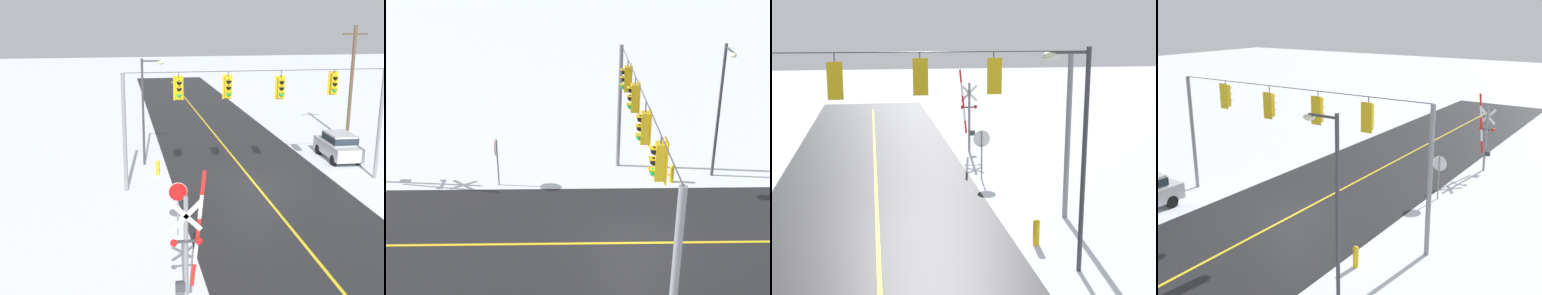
# 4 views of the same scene
# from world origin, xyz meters

# --- Properties ---
(ground_plane) EXTENTS (160.00, 160.00, 0.00)m
(ground_plane) POSITION_xyz_m (0.00, 0.00, 0.00)
(ground_plane) COLOR silver
(road_asphalt) EXTENTS (9.00, 80.00, 0.01)m
(road_asphalt) POSITION_xyz_m (0.00, 6.00, 0.00)
(road_asphalt) COLOR black
(road_asphalt) RESTS_ON ground
(lane_centre_line) EXTENTS (0.14, 72.00, 0.01)m
(lane_centre_line) POSITION_xyz_m (0.00, 6.00, 0.01)
(lane_centre_line) COLOR gold
(lane_centre_line) RESTS_ON ground
(signal_span) EXTENTS (14.20, 0.47, 6.22)m
(signal_span) POSITION_xyz_m (-0.06, -0.01, 4.44)
(signal_span) COLOR gray
(signal_span) RESTS_ON ground
(stop_sign) EXTENTS (0.80, 0.09, 2.35)m
(stop_sign) POSITION_xyz_m (-4.97, -5.83, 1.71)
(stop_sign) COLOR gray
(stop_sign) RESTS_ON ground
(railroad_crossing) EXTENTS (1.08, 0.31, 4.76)m
(railroad_crossing) POSITION_xyz_m (-5.39, -11.78, 2.29)
(railroad_crossing) COLOR gray
(railroad_crossing) RESTS_ON ground
(streetlamp_near) EXTENTS (1.39, 0.28, 6.50)m
(streetlamp_near) POSITION_xyz_m (-5.59, 4.53, 3.92)
(streetlamp_near) COLOR #38383D
(streetlamp_near) RESTS_ON ground
(fire_hydrant) EXTENTS (0.24, 0.31, 0.88)m
(fire_hydrant) POSITION_xyz_m (-5.14, 2.41, 0.47)
(fire_hydrant) COLOR gold
(fire_hydrant) RESTS_ON ground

